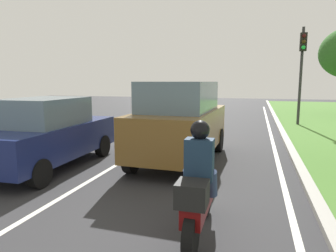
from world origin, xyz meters
name	(u,v)px	position (x,y,z in m)	size (l,w,h in m)	color
ground_plane	(186,133)	(0.00, 14.00, 0.00)	(60.00, 60.00, 0.00)	#2D2D30
lane_line_center	(171,133)	(-0.70, 14.00, 0.00)	(0.12, 32.00, 0.01)	silver
lane_line_right_edge	(272,138)	(3.60, 14.00, 0.00)	(0.12, 32.00, 0.01)	silver
curb_right	(285,137)	(4.10, 14.00, 0.06)	(0.24, 48.00, 0.12)	#9E9B93
car_suv_ahead	(181,121)	(0.89, 9.38, 1.17)	(2.06, 4.54, 2.28)	brown
car_sedan_left_lane	(48,133)	(-2.34, 7.77, 0.92)	(1.92, 4.34, 1.86)	navy
motorcycle	(198,201)	(2.19, 5.24, 0.57)	(0.40, 1.90, 1.01)	#590A0A
rider_person	(200,158)	(2.19, 5.29, 1.19)	(0.50, 0.40, 1.16)	#192D47
traffic_light_near_right	(302,60)	(5.07, 18.00, 3.36)	(0.32, 0.50, 5.02)	#2D2D2D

